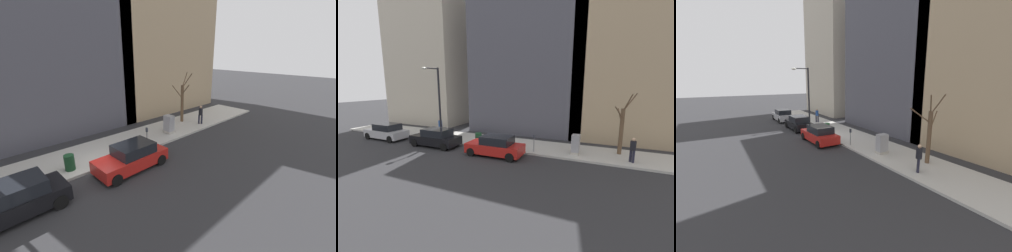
% 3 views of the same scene
% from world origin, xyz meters
% --- Properties ---
extents(ground_plane, '(120.00, 120.00, 0.00)m').
position_xyz_m(ground_plane, '(0.00, 0.00, 0.00)').
color(ground_plane, '#2B2B2D').
extents(sidewalk, '(4.00, 36.00, 0.15)m').
position_xyz_m(sidewalk, '(2.00, 0.00, 0.07)').
color(sidewalk, '#B2AFA8').
rests_on(sidewalk, ground).
extents(parked_car_red, '(2.00, 4.24, 1.52)m').
position_xyz_m(parked_car_red, '(-1.19, -1.51, 0.74)').
color(parked_car_red, red).
rests_on(parked_car_red, ground).
extents(parked_car_black, '(1.97, 4.22, 1.52)m').
position_xyz_m(parked_car_black, '(-1.04, 4.25, 0.74)').
color(parked_car_black, black).
rests_on(parked_car_black, ground).
extents(parking_meter, '(0.14, 0.10, 1.35)m').
position_xyz_m(parking_meter, '(0.45, -3.94, 0.98)').
color(parking_meter, slate).
rests_on(parking_meter, sidewalk).
extents(utility_box, '(0.83, 0.61, 1.43)m').
position_xyz_m(utility_box, '(1.30, -6.88, 0.85)').
color(utility_box, '#A8A399').
rests_on(utility_box, sidewalk).
extents(bare_tree, '(2.28, 1.39, 4.48)m').
position_xyz_m(bare_tree, '(2.59, -9.85, 2.05)').
color(bare_tree, brown).
rests_on(bare_tree, sidewalk).
extents(trash_bin, '(0.56, 0.56, 0.90)m').
position_xyz_m(trash_bin, '(0.90, 1.24, 0.60)').
color(trash_bin, '#14381E').
rests_on(trash_bin, sidewalk).
extents(pedestrian_near_meter, '(0.36, 0.36, 1.66)m').
position_xyz_m(pedestrian_near_meter, '(0.97, -10.54, 1.09)').
color(pedestrian_near_meter, '#1E1E2D').
rests_on(pedestrian_near_meter, sidewalk).
extents(office_block_center, '(12.06, 12.06, 17.84)m').
position_xyz_m(office_block_center, '(11.53, -0.72, 8.92)').
color(office_block_center, '#4C4C56').
rests_on(office_block_center, ground).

